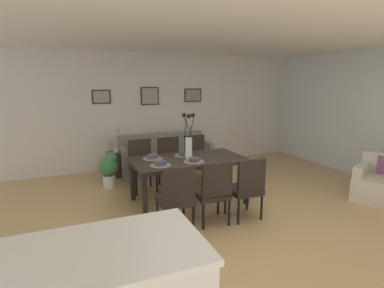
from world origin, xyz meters
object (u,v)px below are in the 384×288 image
at_px(dining_table, 189,163).
at_px(framed_picture_left, 101,97).
at_px(bowl_near_left, 160,163).
at_px(potted_plant, 109,168).
at_px(bowl_far_left, 194,159).
at_px(table_lamp, 116,135).
at_px(bowl_far_right, 184,153).
at_px(framed_picture_center, 150,96).
at_px(dining_chair_mid_right, 197,157).
at_px(centerpiece_vase, 189,141).
at_px(bowl_near_right, 153,156).
at_px(dining_chair_mid_left, 247,186).
at_px(armchair, 384,183).
at_px(framed_picture_right, 193,95).
at_px(dining_chair_far_left, 214,189).
at_px(sofa, 165,158).
at_px(dining_chair_near_right, 142,163).
at_px(dining_chair_far_right, 170,160).
at_px(dining_chair_near_left, 176,195).

bearing_deg(dining_table, framed_picture_left, 114.21).
xyz_separation_m(bowl_near_left, potted_plant, (-0.57, 1.48, -0.41)).
height_order(bowl_far_left, table_lamp, table_lamp).
bearing_deg(table_lamp, framed_picture_left, 110.54).
relative_size(bowl_far_right, framed_picture_center, 0.41).
distance_m(dining_chair_mid_right, framed_picture_center, 1.92).
height_order(centerpiece_vase, bowl_near_right, centerpiece_vase).
height_order(dining_chair_mid_left, bowl_far_left, dining_chair_mid_left).
xyz_separation_m(bowl_near_right, framed_picture_center, (0.54, 2.14, 0.86)).
xyz_separation_m(dining_chair_mid_left, table_lamp, (-1.40, 2.78, 0.38)).
distance_m(bowl_far_right, armchair, 3.39).
distance_m(centerpiece_vase, armchair, 3.35).
bearing_deg(bowl_near_left, dining_chair_mid_right, 46.14).
relative_size(dining_chair_mid_right, framed_picture_center, 2.22).
relative_size(bowl_far_right, framed_picture_right, 0.40).
bearing_deg(dining_chair_far_left, sofa, 86.48).
distance_m(bowl_near_left, bowl_far_right, 0.70).
distance_m(dining_chair_near_right, framed_picture_center, 1.96).
distance_m(dining_chair_far_right, framed_picture_center, 1.86).
height_order(dining_chair_near_right, potted_plant, dining_chair_near_right).
relative_size(dining_chair_near_left, dining_chair_mid_left, 1.00).
bearing_deg(sofa, dining_chair_mid_left, -83.14).
relative_size(dining_chair_far_left, sofa, 0.46).
xyz_separation_m(bowl_far_left, framed_picture_center, (0.00, 2.58, 0.86)).
relative_size(dining_table, centerpiece_vase, 2.45).
xyz_separation_m(dining_chair_far_right, table_lamp, (-0.86, 0.98, 0.38)).
bearing_deg(armchair, framed_picture_left, 139.39).
bearing_deg(framed_picture_left, table_lamp, -69.46).
bearing_deg(framed_picture_center, potted_plant, -135.36).
distance_m(dining_chair_far_right, framed_picture_left, 2.13).
bearing_deg(dining_chair_mid_left, framed_picture_left, 115.79).
xyz_separation_m(dining_chair_mid_right, bowl_far_left, (-0.54, -1.12, 0.27)).
relative_size(centerpiece_vase, bowl_near_right, 4.32).
xyz_separation_m(bowl_near_left, framed_picture_right, (1.60, 2.58, 0.86)).
bearing_deg(bowl_near_right, dining_table, -22.22).
relative_size(dining_chair_far_left, dining_chair_far_right, 1.00).
height_order(centerpiece_vase, framed_picture_center, framed_picture_center).
bearing_deg(framed_picture_left, dining_chair_mid_left, -64.21).
relative_size(dining_chair_far_right, bowl_far_right, 5.41).
relative_size(dining_chair_mid_left, table_lamp, 1.80).
relative_size(dining_chair_near_right, table_lamp, 1.80).
distance_m(bowl_near_left, table_lamp, 2.11).
relative_size(dining_chair_mid_left, bowl_near_right, 5.41).
relative_size(bowl_near_left, framed_picture_right, 0.40).
xyz_separation_m(sofa, framed_picture_center, (-0.19, 0.48, 1.36)).
relative_size(dining_chair_near_right, bowl_near_right, 5.41).
distance_m(dining_chair_far_left, bowl_far_left, 0.71).
bearing_deg(potted_plant, framed_picture_center, 44.64).
xyz_separation_m(centerpiece_vase, table_lamp, (-0.88, 1.86, -0.13)).
relative_size(bowl_near_left, table_lamp, 0.33).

